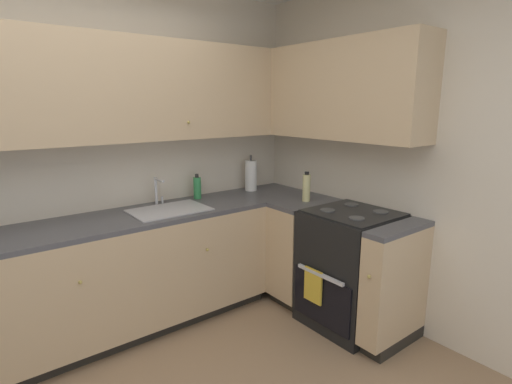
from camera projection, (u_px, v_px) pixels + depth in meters
The scene contains 14 objects.
wall_back at pixel (53, 160), 2.82m from camera, with size 4.21×0.05×2.62m, color beige.
wall_right at pixel (425, 161), 2.80m from camera, with size 0.05×3.33×2.62m, color beige.
lower_cabinets_back at pixel (135, 274), 3.01m from camera, with size 2.08×0.62×0.87m.
countertop_back at pixel (131, 218), 2.91m from camera, with size 3.29×0.60×0.04m, color #4C4C51.
lower_cabinets_right at pixel (330, 263), 3.22m from camera, with size 0.62×1.14×0.87m.
countertop_right at pixel (333, 210), 3.13m from camera, with size 0.60×1.14×0.03m.
oven_range at pixel (351, 268), 3.08m from camera, with size 0.68×0.62×1.05m.
upper_cabinets_back at pixel (91, 89), 2.72m from camera, with size 2.97×0.34×0.74m.
upper_cabinets_right at pixel (328, 91), 3.18m from camera, with size 0.32×1.69×0.74m.
sink at pixel (169, 215), 3.07m from camera, with size 0.58×0.40×0.10m.
faucet at pixel (158, 189), 3.20m from camera, with size 0.07×0.16×0.23m.
soap_bottle at pixel (197, 188), 3.42m from camera, with size 0.07×0.07×0.22m.
paper_towel_roll at pixel (251, 175), 3.74m from camera, with size 0.11×0.11×0.35m.
oil_bottle at pixel (306, 188), 3.32m from camera, with size 0.07×0.07×0.25m.
Camera 1 is at (-0.58, -1.46, 1.71)m, focal length 27.78 mm.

